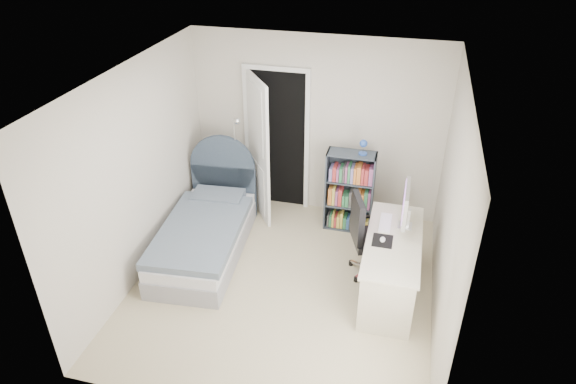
% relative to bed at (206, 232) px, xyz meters
% --- Properties ---
extents(room_shell, '(3.50, 3.70, 2.60)m').
position_rel_bed_xyz_m(room_shell, '(1.12, -0.42, 0.98)').
color(room_shell, tan).
rests_on(room_shell, ground).
extents(door, '(0.92, 0.70, 2.06)m').
position_rel_bed_xyz_m(door, '(0.46, 1.14, 0.76)').
color(door, black).
rests_on(door, ground).
extents(bed, '(1.08, 2.04, 1.21)m').
position_rel_bed_xyz_m(bed, '(0.00, 0.00, 0.00)').
color(bed, gray).
rests_on(bed, ground).
extents(nightstand, '(0.44, 0.44, 0.64)m').
position_rel_bed_xyz_m(nightstand, '(-0.27, 1.15, 0.15)').
color(nightstand, tan).
rests_on(nightstand, ground).
extents(floor_lamp, '(0.21, 0.21, 1.50)m').
position_rel_bed_xyz_m(floor_lamp, '(0.14, 0.89, 0.34)').
color(floor_lamp, silver).
rests_on(floor_lamp, ground).
extents(bookcase, '(0.63, 0.27, 1.34)m').
position_rel_bed_xyz_m(bookcase, '(1.69, 0.96, 0.26)').
color(bookcase, '#353E49').
rests_on(bookcase, ground).
extents(desk, '(0.60, 1.49, 1.22)m').
position_rel_bed_xyz_m(desk, '(2.32, -0.22, 0.12)').
color(desk, beige).
rests_on(desk, ground).
extents(office_chair, '(0.60, 0.61, 1.06)m').
position_rel_bed_xyz_m(office_chair, '(2.01, 0.04, 0.31)').
color(office_chair, silver).
rests_on(office_chair, ground).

